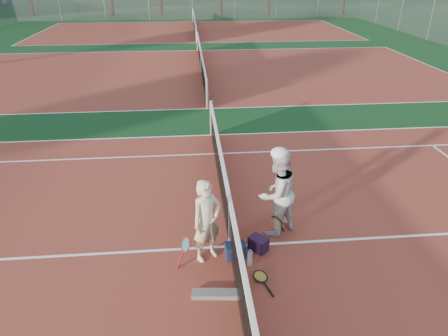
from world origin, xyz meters
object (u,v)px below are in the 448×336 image
object	(u,v)px
sports_bag_purple	(258,244)
racket_red	(186,252)
net_main	(230,224)
racket_black_held	(277,226)
player_a	(207,221)
water_bottle	(250,258)
player_b	(277,193)
racket_spare	(260,277)
sports_bag_navy	(235,251)

from	to	relation	value
sports_bag_purple	racket_red	bearing A→B (deg)	-168.04
net_main	racket_black_held	size ratio (longest dim) A/B	21.29
player_a	sports_bag_purple	distance (m)	1.15
water_bottle	player_b	bearing A→B (deg)	56.42
net_main	racket_spare	bearing A→B (deg)	-64.40
racket_red	sports_bag_purple	size ratio (longest dim) A/B	1.67
net_main	racket_black_held	world-z (taller)	net_main
racket_red	water_bottle	xyz separation A→B (m)	(1.11, -0.12, -0.13)
racket_spare	sports_bag_navy	world-z (taller)	sports_bag_navy
sports_bag_purple	racket_black_held	bearing A→B (deg)	39.91
sports_bag_navy	sports_bag_purple	size ratio (longest dim) A/B	1.06
sports_bag_purple	water_bottle	xyz separation A→B (m)	(-0.22, -0.40, 0.01)
player_b	racket_black_held	xyz separation A→B (m)	(-0.00, -0.21, -0.62)
player_a	player_b	world-z (taller)	player_b
player_b	sports_bag_purple	distance (m)	1.01
player_b	sports_bag_navy	size ratio (longest dim) A/B	4.93
net_main	racket_spare	size ratio (longest dim) A/B	18.28
racket_black_held	racket_spare	distance (m)	1.22
racket_spare	racket_black_held	bearing A→B (deg)	-41.60
net_main	sports_bag_navy	distance (m)	0.48
racket_black_held	racket_spare	size ratio (longest dim) A/B	0.86
player_a	sports_bag_purple	size ratio (longest dim) A/B	4.64
sports_bag_purple	player_a	bearing A→B (deg)	-173.34
player_b	water_bottle	xyz separation A→B (m)	(-0.63, -0.95, -0.73)
racket_black_held	player_a	bearing A→B (deg)	-24.19
player_a	racket_black_held	world-z (taller)	player_a
player_b	racket_spare	xyz separation A→B (m)	(-0.50, -1.30, -0.85)
net_main	water_bottle	size ratio (longest dim) A/B	36.60
sports_bag_navy	player_b	bearing A→B (deg)	39.49
net_main	racket_spare	xyz separation A→B (m)	(0.43, -0.89, -0.48)
water_bottle	sports_bag_purple	bearing A→B (deg)	61.45
racket_red	water_bottle	distance (m)	1.12
net_main	player_b	xyz separation A→B (m)	(0.93, 0.41, 0.37)
racket_red	player_b	bearing A→B (deg)	-4.11
player_a	player_b	distance (m)	1.52
player_a	sports_bag_purple	xyz separation A→B (m)	(0.95, 0.11, -0.64)
net_main	player_a	bearing A→B (deg)	-149.72
sports_bag_navy	racket_spare	bearing A→B (deg)	-58.88
net_main	player_b	distance (m)	1.08
player_b	sports_bag_purple	world-z (taller)	player_b
racket_red	racket_black_held	xyz separation A→B (m)	(1.74, 0.62, -0.02)
racket_spare	sports_bag_navy	size ratio (longest dim) A/B	1.69
player_b	racket_red	size ratio (longest dim) A/B	3.12
racket_red	sports_bag_purple	distance (m)	1.37
net_main	sports_bag_navy	bearing A→B (deg)	-76.76
net_main	player_a	world-z (taller)	player_a
sports_bag_purple	water_bottle	distance (m)	0.46
player_a	water_bottle	world-z (taller)	player_a
racket_spare	water_bottle	world-z (taller)	water_bottle
player_a	water_bottle	size ratio (longest dim) A/B	5.21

